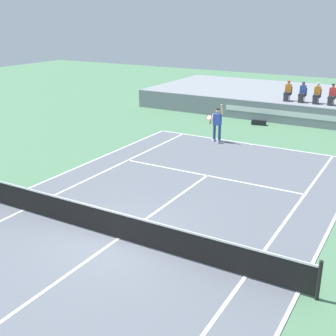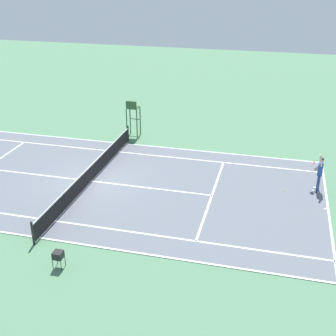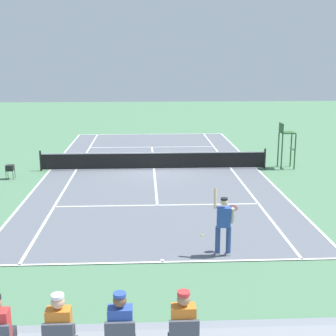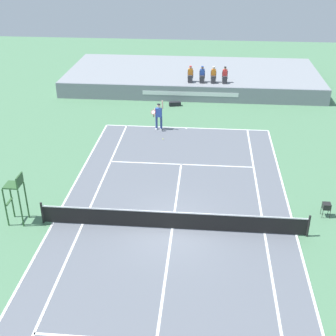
# 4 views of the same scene
# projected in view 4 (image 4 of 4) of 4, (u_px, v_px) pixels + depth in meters

# --- Properties ---
(ground_plane) EXTENTS (80.00, 80.00, 0.00)m
(ground_plane) POSITION_uv_depth(u_px,v_px,m) (172.00, 229.00, 20.58)
(ground_plane) COLOR #4C7A56
(court) EXTENTS (11.08, 23.88, 0.03)m
(court) POSITION_uv_depth(u_px,v_px,m) (172.00, 229.00, 20.57)
(court) COLOR slate
(court) RESTS_ON ground
(net) EXTENTS (11.98, 0.10, 1.07)m
(net) POSITION_uv_depth(u_px,v_px,m) (172.00, 220.00, 20.34)
(net) COLOR black
(net) RESTS_ON ground
(barrier_wall) EXTENTS (21.26, 0.25, 1.25)m
(barrier_wall) POSITION_uv_depth(u_px,v_px,m) (190.00, 94.00, 35.55)
(barrier_wall) COLOR gray
(barrier_wall) RESTS_ON ground
(bleacher_platform) EXTENTS (21.26, 9.35, 1.25)m
(bleacher_platform) POSITION_uv_depth(u_px,v_px,m) (193.00, 77.00, 39.79)
(bleacher_platform) COLOR gray
(bleacher_platform) RESTS_ON ground
(spectator_seated_0) EXTENTS (0.44, 0.60, 1.27)m
(spectator_seated_0) POSITION_uv_depth(u_px,v_px,m) (190.00, 74.00, 35.97)
(spectator_seated_0) COLOR #474C56
(spectator_seated_0) RESTS_ON bleacher_platform
(spectator_seated_1) EXTENTS (0.44, 0.60, 1.27)m
(spectator_seated_1) POSITION_uv_depth(u_px,v_px,m) (202.00, 75.00, 35.89)
(spectator_seated_1) COLOR #474C56
(spectator_seated_1) RESTS_ON bleacher_platform
(spectator_seated_2) EXTENTS (0.44, 0.60, 1.27)m
(spectator_seated_2) POSITION_uv_depth(u_px,v_px,m) (213.00, 75.00, 35.82)
(spectator_seated_2) COLOR #474C56
(spectator_seated_2) RESTS_ON bleacher_platform
(spectator_seated_3) EXTENTS (0.44, 0.60, 1.27)m
(spectator_seated_3) POSITION_uv_depth(u_px,v_px,m) (225.00, 75.00, 35.75)
(spectator_seated_3) COLOR #474C56
(spectator_seated_3) RESTS_ON bleacher_platform
(tennis_player) EXTENTS (0.80, 0.62, 2.08)m
(tennis_player) POSITION_uv_depth(u_px,v_px,m) (159.00, 116.00, 30.38)
(tennis_player) COLOR navy
(tennis_player) RESTS_ON ground
(tennis_ball) EXTENTS (0.07, 0.07, 0.07)m
(tennis_ball) POSITION_uv_depth(u_px,v_px,m) (163.00, 139.00, 29.36)
(tennis_ball) COLOR #D1E533
(tennis_ball) RESTS_ON ground
(umpire_chair) EXTENTS (0.77, 0.77, 2.44)m
(umpire_chair) POSITION_uv_depth(u_px,v_px,m) (16.00, 192.00, 20.41)
(umpire_chair) COLOR #2D562D
(umpire_chair) RESTS_ON ground
(equipment_bag) EXTENTS (0.95, 0.51, 0.32)m
(equipment_bag) POSITION_uv_depth(u_px,v_px,m) (175.00, 104.00, 34.92)
(equipment_bag) COLOR black
(equipment_bag) RESTS_ON ground
(ball_hopper) EXTENTS (0.36, 0.36, 0.70)m
(ball_hopper) POSITION_uv_depth(u_px,v_px,m) (327.00, 206.00, 21.26)
(ball_hopper) COLOR black
(ball_hopper) RESTS_ON ground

